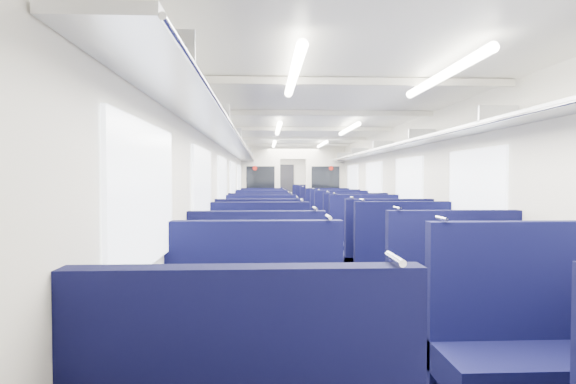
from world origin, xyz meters
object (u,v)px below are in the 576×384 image
object	(u,v)px
seat_5	(445,304)
seat_23	(315,213)
end_door	(284,190)
seat_14	(262,232)
seat_2	(254,359)
seat_3	(528,362)
seat_12	(261,240)
seat_16	(262,226)
seat_11	(366,249)
seat_27	(308,208)
seat_17	(334,226)
seat_26	(263,208)
seat_6	(259,279)
seat_10	(261,250)
seat_24	(263,210)
seat_21	(319,215)
seat_4	(257,307)
seat_19	(329,222)
seat_9	(386,262)
seat_7	(407,277)
seat_18	(262,222)
bulkhead	(293,187)
seat_22	(263,213)
seat_25	(312,210)
seat_20	(263,215)
seat_15	(343,232)
seat_8	(260,262)
seat_13	(353,239)

from	to	relation	value
seat_5	seat_23	bearing A→B (deg)	90.00
end_door	seat_14	world-z (taller)	end_door
seat_2	seat_3	world-z (taller)	same
seat_12	seat_16	size ratio (longest dim) A/B	1.00
seat_11	seat_27	xyz separation A→B (m)	(0.00, 10.24, 0.00)
seat_17	seat_26	xyz separation A→B (m)	(-1.66, 6.67, 0.00)
seat_6	seat_10	distance (m)	2.17
seat_3	seat_24	distance (m)	13.64
seat_21	seat_4	bearing A→B (deg)	-99.41
seat_3	seat_6	world-z (taller)	same
seat_4	seat_6	distance (m)	1.12
seat_6	seat_19	distance (m)	6.93
seat_9	seat_24	size ratio (longest dim) A/B	1.00
seat_7	seat_17	distance (m)	5.74
seat_18	seat_24	distance (m)	4.25
seat_23	seat_6	bearing A→B (deg)	-99.47
bulkhead	seat_7	xyz separation A→B (m)	(0.83, -7.73, -0.84)
seat_9	seat_12	bearing A→B (deg)	125.37
seat_11	seat_21	distance (m)	6.68
seat_22	seat_25	bearing A→B (deg)	33.85
seat_18	seat_20	bearing A→B (deg)	90.00
seat_20	seat_25	bearing A→B (deg)	52.92
seat_15	seat_24	xyz separation A→B (m)	(-1.66, 6.59, 0.00)
seat_8	seat_23	distance (m)	9.03
seat_4	seat_12	size ratio (longest dim) A/B	1.00
end_door	seat_7	world-z (taller)	end_door
seat_12	seat_26	bearing A→B (deg)	90.00
seat_5	seat_17	xyz separation A→B (m)	(0.00, 6.89, 0.00)
seat_11	seat_13	world-z (taller)	same
seat_12	seat_16	world-z (taller)	same
end_door	seat_9	xyz separation A→B (m)	(0.83, -12.69, -0.61)
seat_19	seat_22	bearing A→B (deg)	117.19
seat_18	seat_23	bearing A→B (deg)	61.90
seat_21	seat_23	xyz separation A→B (m)	(0.00, 1.05, 0.00)
seat_11	seat_2	bearing A→B (deg)	-110.10
seat_19	seat_23	xyz separation A→B (m)	(0.00, 3.21, 0.00)
seat_7	seat_23	distance (m)	9.91
seat_11	seat_26	world-z (taller)	same
seat_18	seat_20	distance (m)	2.04
seat_11	seat_17	size ratio (longest dim) A/B	1.00
seat_14	seat_19	distance (m)	2.75
seat_17	seat_22	size ratio (longest dim) A/B	1.00
seat_8	seat_12	bearing A→B (deg)	90.00
seat_20	seat_11	bearing A→B (deg)	-76.01
seat_12	seat_9	bearing A→B (deg)	-54.63
seat_16	seat_26	size ratio (longest dim) A/B	1.00
seat_16	seat_19	world-z (taller)	same
seat_2	bulkhead	bearing A→B (deg)	85.30
seat_17	seat_18	bearing A→B (deg)	147.35
seat_18	seat_22	xyz separation A→B (m)	(0.00, 3.12, 0.00)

